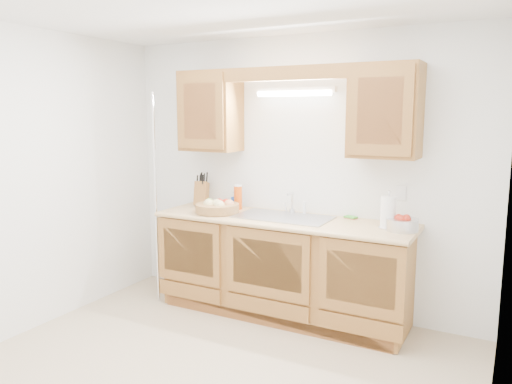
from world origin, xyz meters
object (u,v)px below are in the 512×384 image
Objects in this scene: fruit_basket at (218,207)px; paper_towel at (388,213)px; knife_block at (202,193)px; apple_bowl at (402,224)px.

paper_towel reaches higher than fruit_basket.
fruit_basket is at bearing -176.32° from paper_towel.
fruit_basket is 1.57× the size of paper_towel.
knife_block reaches higher than fruit_basket.
knife_block is at bearing 145.13° from fruit_basket.
paper_towel is 0.14m from apple_bowl.
apple_bowl is at bearing 2.73° from fruit_basket.
fruit_basket is at bearing -53.32° from knife_block.
paper_towel is at bearing -22.55° from knife_block.
paper_towel is at bearing 170.35° from apple_bowl.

